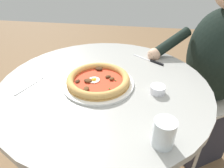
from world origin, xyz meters
name	(u,v)px	position (x,y,z in m)	size (l,w,h in m)	color
dining_table	(105,112)	(0.00, 0.00, 0.55)	(0.93, 0.93, 0.71)	#999993
pizza_on_plate	(98,81)	(0.02, 0.01, 0.73)	(0.31, 0.31, 0.04)	white
water_glass	(164,134)	(-0.24, 0.30, 0.76)	(0.07, 0.07, 0.09)	silver
steak_knife	(152,61)	(-0.21, -0.24, 0.72)	(0.16, 0.12, 0.01)	silver
ramekin_capers	(158,89)	(-0.23, 0.03, 0.73)	(0.06, 0.06, 0.03)	white
fork_utensil	(30,85)	(0.31, 0.06, 0.72)	(0.07, 0.16, 0.00)	#BCBCC1
diner_person	(206,88)	(-0.55, -0.34, 0.52)	(0.58, 0.44, 1.16)	#282833
cafe_chair_diner	(224,81)	(-0.67, -0.41, 0.53)	(0.53, 0.53, 0.88)	beige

